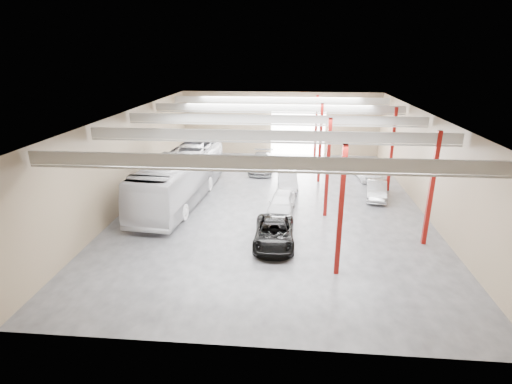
# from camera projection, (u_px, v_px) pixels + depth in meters

# --- Properties ---
(depot_shell) EXTENTS (22.12, 32.12, 7.06)m
(depot_shell) POSITION_uv_depth(u_px,v_px,m) (276.00, 139.00, 29.76)
(depot_shell) COLOR #404044
(depot_shell) RESTS_ON ground
(coach_bus) EXTENTS (4.35, 14.11, 3.87)m
(coach_bus) POSITION_uv_depth(u_px,v_px,m) (181.00, 177.00, 30.95)
(coach_bus) COLOR silver
(coach_bus) RESTS_ON ground
(black_sedan) EXTENTS (2.47, 5.24, 1.45)m
(black_sedan) POSITION_uv_depth(u_px,v_px,m) (274.00, 233.00, 24.24)
(black_sedan) COLOR black
(black_sedan) RESTS_ON ground
(car_row_a) EXTENTS (2.22, 4.55, 1.50)m
(car_row_a) POSITION_uv_depth(u_px,v_px,m) (282.00, 203.00, 29.10)
(car_row_a) COLOR white
(car_row_a) RESTS_ON ground
(car_row_b) EXTENTS (1.89, 4.53, 1.46)m
(car_row_b) POSITION_uv_depth(u_px,v_px,m) (287.00, 181.00, 34.06)
(car_row_b) COLOR #BABABF
(car_row_b) RESTS_ON ground
(car_row_c) EXTENTS (2.37, 5.70, 1.65)m
(car_row_c) POSITION_uv_depth(u_px,v_px,m) (262.00, 163.00, 39.28)
(car_row_c) COLOR gray
(car_row_c) RESTS_ON ground
(car_right_near) EXTENTS (2.20, 4.46, 1.41)m
(car_right_near) POSITION_uv_depth(u_px,v_px,m) (376.00, 190.00, 31.94)
(car_right_near) COLOR #9FA0A4
(car_right_near) RESTS_ON ground
(car_right_far) EXTENTS (2.39, 4.67, 1.52)m
(car_right_far) POSITION_uv_depth(u_px,v_px,m) (367.00, 171.00, 36.80)
(car_right_far) COLOR white
(car_right_far) RESTS_ON ground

